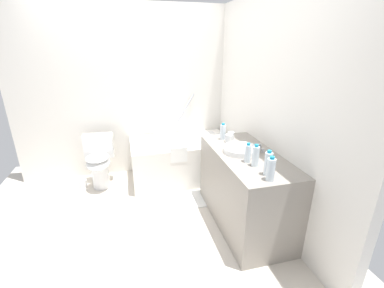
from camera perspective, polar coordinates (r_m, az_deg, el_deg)
ground_plane at (r=3.15m, az=-10.84°, el=-15.80°), size 3.78×3.78×0.00m
wall_back_tiled at (r=3.94m, az=-13.47°, el=10.57°), size 3.18×0.10×2.40m
wall_right_mirror at (r=3.03m, az=15.96°, el=7.40°), size 0.10×2.97×2.40m
bathtub at (r=3.83m, az=-2.44°, el=-3.04°), size 1.40×0.80×1.18m
toilet at (r=3.79m, az=-19.61°, el=-3.47°), size 0.39×0.51×0.72m
vanity_counter at (r=2.90m, az=11.34°, el=-9.57°), size 0.60×1.31×0.82m
sink_basin at (r=2.74m, az=10.59°, el=-1.19°), size 0.36×0.36×0.05m
sink_faucet at (r=2.83m, az=14.47°, el=-0.68°), size 0.11×0.15×0.07m
water_bottle_0 at (r=2.28m, az=16.28°, el=-4.12°), size 0.07×0.07×0.22m
water_bottle_1 at (r=2.20m, az=16.83°, el=-5.31°), size 0.07×0.07×0.21m
water_bottle_2 at (r=2.43m, az=13.71°, el=-2.56°), size 0.06×0.06×0.21m
water_bottle_3 at (r=3.06m, az=6.75°, el=2.64°), size 0.06×0.06×0.20m
water_bottle_4 at (r=2.50m, az=12.08°, el=-1.98°), size 0.06×0.06×0.19m
drinking_glass_0 at (r=2.98m, az=7.99°, el=1.21°), size 0.07×0.07×0.09m
drinking_glass_1 at (r=3.07m, az=8.48°, el=1.73°), size 0.08×0.08×0.09m
soap_dish at (r=3.17m, az=7.30°, el=1.75°), size 0.09×0.06×0.02m
bath_mat at (r=3.44m, az=0.93°, el=-11.82°), size 0.55×0.40×0.01m
toilet_paper_roll at (r=3.98m, az=-22.72°, el=-7.95°), size 0.11×0.11×0.10m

